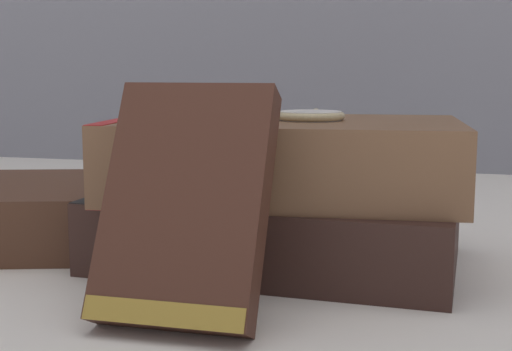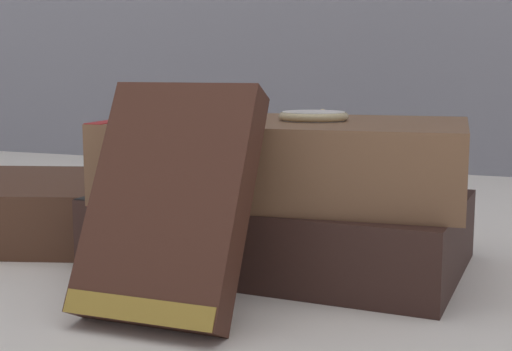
{
  "view_description": "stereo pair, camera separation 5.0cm",
  "coord_description": "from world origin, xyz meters",
  "px_view_note": "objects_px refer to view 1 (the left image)",
  "views": [
    {
      "loc": [
        0.08,
        -0.44,
        0.13
      ],
      "look_at": [
        -0.03,
        -0.0,
        0.06
      ],
      "focal_mm": 50.0,
      "sensor_mm": 36.0,
      "label": 1
    },
    {
      "loc": [
        0.13,
        -0.42,
        0.13
      ],
      "look_at": [
        -0.03,
        -0.0,
        0.06
      ],
      "focal_mm": 50.0,
      "sensor_mm": 36.0,
      "label": 2
    }
  ],
  "objects_px": {
    "book_leaning_front": "(185,213)",
    "reading_glasses": "(254,216)",
    "pocket_watch": "(315,116)",
    "book_flat_top": "(277,158)",
    "book_flat_bottom": "(270,228)"
  },
  "relations": [
    {
      "from": "reading_glasses",
      "to": "book_flat_bottom",
      "type": "bearing_deg",
      "value": -75.2
    },
    {
      "from": "book_leaning_front",
      "to": "pocket_watch",
      "type": "xyz_separation_m",
      "value": [
        0.05,
        0.12,
        0.04
      ]
    },
    {
      "from": "pocket_watch",
      "to": "reading_glasses",
      "type": "bearing_deg",
      "value": 119.54
    },
    {
      "from": "book_flat_top",
      "to": "pocket_watch",
      "type": "relative_size",
      "value": 4.87
    },
    {
      "from": "book_flat_bottom",
      "to": "book_flat_top",
      "type": "relative_size",
      "value": 1.02
    },
    {
      "from": "book_leaning_front",
      "to": "reading_glasses",
      "type": "distance_m",
      "value": 0.27
    },
    {
      "from": "pocket_watch",
      "to": "reading_glasses",
      "type": "relative_size",
      "value": 0.49
    },
    {
      "from": "book_leaning_front",
      "to": "reading_glasses",
      "type": "relative_size",
      "value": 1.25
    },
    {
      "from": "book_flat_top",
      "to": "book_leaning_front",
      "type": "relative_size",
      "value": 1.91
    },
    {
      "from": "book_flat_top",
      "to": "book_leaning_front",
      "type": "bearing_deg",
      "value": -105.79
    },
    {
      "from": "book_flat_bottom",
      "to": "pocket_watch",
      "type": "distance_m",
      "value": 0.08
    },
    {
      "from": "reading_glasses",
      "to": "pocket_watch",
      "type": "bearing_deg",
      "value": -64.79
    },
    {
      "from": "book_flat_top",
      "to": "book_leaning_front",
      "type": "xyz_separation_m",
      "value": [
        -0.02,
        -0.12,
        -0.02
      ]
    },
    {
      "from": "book_leaning_front",
      "to": "reading_glasses",
      "type": "xyz_separation_m",
      "value": [
        -0.03,
        0.26,
        -0.06
      ]
    },
    {
      "from": "pocket_watch",
      "to": "book_leaning_front",
      "type": "bearing_deg",
      "value": -111.37
    }
  ]
}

